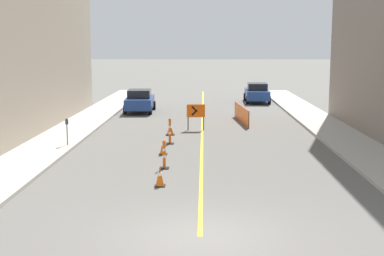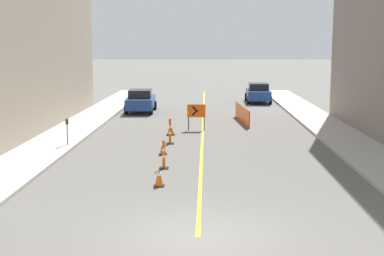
% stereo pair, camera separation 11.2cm
% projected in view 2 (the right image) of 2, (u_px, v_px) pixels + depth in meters
% --- Properties ---
extents(ground_plane, '(300.00, 300.00, 0.00)m').
position_uv_depth(ground_plane, '(198.00, 237.00, 13.28)').
color(ground_plane, '#605E59').
extents(lane_stripe, '(0.12, 40.62, 0.01)m').
position_uv_depth(lane_stripe, '(203.00, 120.00, 33.33)').
color(lane_stripe, gold).
rests_on(lane_stripe, ground_plane).
extents(sidewalk_left, '(2.51, 40.62, 0.14)m').
position_uv_depth(sidewalk_left, '(90.00, 119.00, 33.51)').
color(sidewalk_left, '#ADA89E').
rests_on(sidewalk_left, ground_plane).
extents(sidewalk_right, '(2.51, 40.62, 0.14)m').
position_uv_depth(sidewalk_right, '(317.00, 120.00, 33.13)').
color(sidewalk_right, '#ADA89E').
rests_on(sidewalk_right, ground_plane).
extents(traffic_cone_nearest, '(0.35, 0.35, 0.65)m').
position_uv_depth(traffic_cone_nearest, '(159.00, 177.00, 17.93)').
color(traffic_cone_nearest, black).
rests_on(traffic_cone_nearest, ground_plane).
extents(traffic_cone_second, '(0.36, 0.36, 0.65)m').
position_uv_depth(traffic_cone_second, '(163.00, 147.00, 23.05)').
color(traffic_cone_second, black).
rests_on(traffic_cone_second, ground_plane).
extents(traffic_cone_third, '(0.46, 0.46, 0.61)m').
position_uv_depth(traffic_cone_third, '(171.00, 129.00, 28.02)').
color(traffic_cone_third, black).
rests_on(traffic_cone_third, ground_plane).
extents(delineator_post_front, '(0.36, 0.36, 1.11)m').
position_uv_depth(delineator_post_front, '(164.00, 156.00, 20.45)').
color(delineator_post_front, black).
rests_on(delineator_post_front, ground_plane).
extents(delineator_post_rear, '(0.37, 0.37, 1.24)m').
position_uv_depth(delineator_post_rear, '(170.00, 133.00, 25.48)').
color(delineator_post_rear, black).
rests_on(delineator_post_rear, ground_plane).
extents(arrow_barricade_primary, '(1.01, 0.11, 1.44)m').
position_uv_depth(arrow_barricade_primary, '(196.00, 112.00, 29.41)').
color(arrow_barricade_primary, '#EF560C').
rests_on(arrow_barricade_primary, ground_plane).
extents(safety_mesh_fence, '(0.53, 5.13, 1.00)m').
position_uv_depth(safety_mesh_fence, '(242.00, 114.00, 32.50)').
color(safety_mesh_fence, '#EF560C').
rests_on(safety_mesh_fence, ground_plane).
extents(parked_car_curb_near, '(1.96, 4.37, 1.59)m').
position_uv_depth(parked_car_curb_near, '(141.00, 101.00, 37.28)').
color(parked_car_curb_near, navy).
rests_on(parked_car_curb_near, ground_plane).
extents(parked_car_curb_mid, '(1.95, 4.35, 1.59)m').
position_uv_depth(parked_car_curb_mid, '(258.00, 93.00, 43.29)').
color(parked_car_curb_mid, navy).
rests_on(parked_car_curb_mid, ground_plane).
extents(parking_meter_near_curb, '(0.12, 0.11, 1.23)m').
position_uv_depth(parking_meter_near_curb, '(67.00, 126.00, 24.43)').
color(parking_meter_near_curb, '#4C4C51').
rests_on(parking_meter_near_curb, sidewalk_left).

